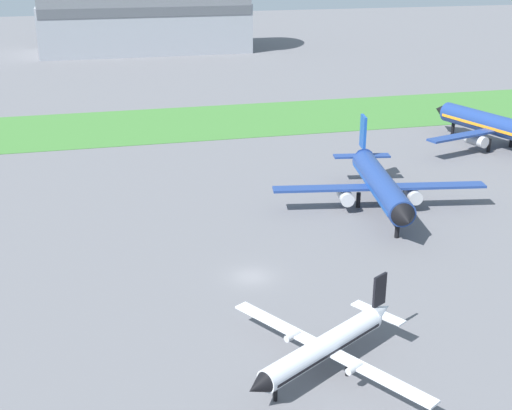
{
  "coord_description": "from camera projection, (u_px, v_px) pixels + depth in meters",
  "views": [
    {
      "loc": [
        -15.67,
        -65.52,
        34.4
      ],
      "look_at": [
        3.88,
        13.57,
        3.0
      ],
      "focal_mm": 48.08,
      "sensor_mm": 36.0,
      "label": 1
    }
  ],
  "objects": [
    {
      "name": "hangar_distant",
      "position": [
        143.0,
        5.0,
        224.81
      ],
      "size": [
        67.53,
        30.18,
        33.44
      ],
      "color": "#9399A3",
      "rests_on": "ground_plane"
    },
    {
      "name": "airplane_parked_jet_far",
      "position": [
        498.0,
        126.0,
        120.6
      ],
      "size": [
        30.82,
        30.49,
        11.12
      ],
      "rotation": [
        0.0,
        0.0,
        1.85
      ],
      "color": "navy",
      "rests_on": "ground_plane"
    },
    {
      "name": "airplane_foreground_turboprop",
      "position": [
        326.0,
        345.0,
        58.15
      ],
      "size": [
        16.6,
        19.03,
        6.39
      ],
      "rotation": [
        0.0,
        0.0,
        3.68
      ],
      "color": "silver",
      "rests_on": "ground_plane"
    },
    {
      "name": "ground_plane",
      "position": [
        251.0,
        277.0,
        75.23
      ],
      "size": [
        600.0,
        600.0,
        0.0
      ],
      "primitive_type": "plane",
      "color": "slate"
    },
    {
      "name": "airplane_midfield_jet",
      "position": [
        380.0,
        184.0,
        92.84
      ],
      "size": [
        29.08,
        28.65,
        10.32
      ],
      "rotation": [
        0.0,
        0.0,
        4.54
      ],
      "color": "navy",
      "rests_on": "ground_plane"
    },
    {
      "name": "grass_taxiway_strip",
      "position": [
        171.0,
        124.0,
        137.97
      ],
      "size": [
        360.0,
        28.0,
        0.08
      ],
      "primitive_type": "cube",
      "color": "#3D7533",
      "rests_on": "ground_plane"
    }
  ]
}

